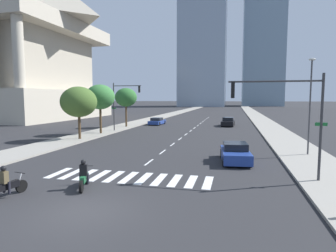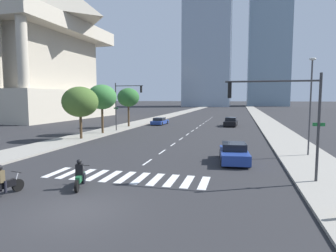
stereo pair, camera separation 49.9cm
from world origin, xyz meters
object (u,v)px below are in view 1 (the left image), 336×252
object	(u,v)px
sedan_blue_0	(235,153)
sedan_blue_1	(157,121)
street_tree_second	(100,97)
sedan_black_2	(228,122)
motorcycle_third	(6,185)
street_lamp_east	(310,99)
traffic_signal_far	(123,98)
street_tree_third	(126,97)
traffic_signal_near	(285,106)
motorcycle_lead	(84,177)
street_tree_nearest	(79,102)

from	to	relation	value
sedan_blue_0	sedan_blue_1	world-z (taller)	sedan_blue_0
street_tree_second	sedan_black_2	bearing A→B (deg)	43.70
motorcycle_third	street_tree_second	bearing A→B (deg)	27.36
motorcycle_third	sedan_blue_0	world-z (taller)	motorcycle_third
motorcycle_third	street_lamp_east	xyz separation A→B (m)	(15.72, 13.17, 3.85)
sedan_blue_1	sedan_black_2	xyz separation A→B (m)	(11.85, 0.23, 0.08)
traffic_signal_far	street_tree_third	distance (m)	5.77
traffic_signal_near	street_tree_second	xyz separation A→B (m)	(-18.76, 16.36, 0.56)
sedan_blue_1	street_tree_second	world-z (taller)	street_tree_second
sedan_blue_0	traffic_signal_near	size ratio (longest dim) A/B	0.78
motorcycle_third	street_lamp_east	distance (m)	20.86
motorcycle_lead	street_lamp_east	xyz separation A→B (m)	(12.93, 11.17, 3.85)
sedan_blue_1	traffic_signal_far	xyz separation A→B (m)	(-1.63, -11.12, 3.91)
motorcycle_third	traffic_signal_near	distance (m)	14.30
sedan_black_2	street_lamp_east	distance (m)	24.57
street_tree_second	traffic_signal_far	bearing A→B (deg)	61.29
street_tree_second	traffic_signal_near	bearing A→B (deg)	-41.09
traffic_signal_far	street_tree_second	distance (m)	3.66
motorcycle_lead	street_lamp_east	bearing A→B (deg)	-67.59
motorcycle_lead	sedan_blue_1	distance (m)	34.74
street_tree_third	motorcycle_lead	bearing A→B (deg)	-72.81
motorcycle_third	street_tree_third	world-z (taller)	street_tree_third
motorcycle_lead	street_lamp_east	size ratio (longest dim) A/B	0.27
sedan_blue_1	street_tree_nearest	bearing A→B (deg)	173.17
street_lamp_east	motorcycle_third	bearing A→B (deg)	-140.03
traffic_signal_far	street_lamp_east	xyz separation A→B (m)	(20.04, -12.02, -0.03)
street_tree_nearest	sedan_blue_1	bearing A→B (deg)	80.09
motorcycle_lead	motorcycle_third	world-z (taller)	same
traffic_signal_near	street_tree_second	distance (m)	24.90
sedan_blue_1	street_tree_nearest	size ratio (longest dim) A/B	0.80
motorcycle_lead	street_lamp_east	world-z (taller)	street_lamp_east
motorcycle_third	sedan_black_2	world-z (taller)	motorcycle_third
sedan_blue_0	street_lamp_east	world-z (taller)	street_lamp_east
sedan_blue_1	street_lamp_east	bearing A→B (deg)	-138.40
sedan_blue_1	motorcycle_third	bearing A→B (deg)	-172.66
sedan_blue_1	traffic_signal_far	distance (m)	11.90
motorcycle_third	traffic_signal_far	bearing A→B (deg)	21.64
sedan_blue_1	traffic_signal_far	bearing A→B (deg)	174.76
traffic_signal_near	motorcycle_third	bearing A→B (deg)	23.93
motorcycle_third	street_tree_second	size ratio (longest dim) A/B	0.35
motorcycle_third	street_tree_third	size ratio (longest dim) A/B	0.36
motorcycle_third	sedan_blue_1	xyz separation A→B (m)	(-2.70, 36.31, -0.03)
sedan_black_2	traffic_signal_far	xyz separation A→B (m)	(-13.47, -11.35, 3.82)
traffic_signal_near	street_tree_nearest	world-z (taller)	traffic_signal_near
sedan_blue_0	street_tree_nearest	size ratio (longest dim) A/B	0.79
sedan_blue_1	street_tree_third	distance (m)	7.71
sedan_blue_0	sedan_blue_1	distance (m)	29.39
motorcycle_lead	traffic_signal_near	xyz separation A→B (m)	(9.89, 3.62, 3.48)
street_tree_nearest	street_tree_third	world-z (taller)	street_tree_third
traffic_signal_far	street_tree_second	size ratio (longest dim) A/B	1.06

